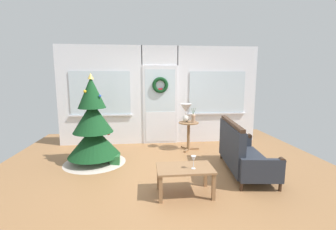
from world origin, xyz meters
TOP-DOWN VIEW (x-y plane):
  - ground_plane at (0.00, 0.00)m, footprint 6.76×6.76m
  - back_wall_with_door at (0.00, 2.08)m, footprint 5.20×0.19m
  - christmas_tree at (-1.46, 0.71)m, footprint 1.26×1.26m
  - settee_sofa at (1.34, -0.07)m, footprint 0.88×1.67m
  - side_table at (0.63, 1.37)m, footprint 0.50×0.48m
  - table_lamp at (0.57, 1.41)m, footprint 0.28×0.28m
  - flower_vase at (0.73, 1.31)m, footprint 0.11×0.10m
  - coffee_table at (0.16, -0.80)m, footprint 0.84×0.52m
  - wine_glass at (0.28, -0.86)m, footprint 0.08×0.08m
  - gift_box at (-1.03, 0.55)m, footprint 0.19×0.17m

SIDE VIEW (x-z plane):
  - ground_plane at x=0.00m, z-range 0.00..0.00m
  - gift_box at x=-1.03m, z-range 0.00..0.19m
  - coffee_table at x=0.16m, z-range 0.15..0.57m
  - settee_sofa at x=1.34m, z-range -0.10..0.86m
  - side_table at x=0.63m, z-range 0.14..0.83m
  - wine_glass at x=0.28m, z-range 0.47..0.66m
  - christmas_tree at x=-1.46m, z-range -0.23..1.60m
  - flower_vase at x=0.73m, z-range 0.63..0.98m
  - table_lamp at x=0.57m, z-range 0.75..1.19m
  - back_wall_with_door at x=0.00m, z-range 0.01..2.56m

